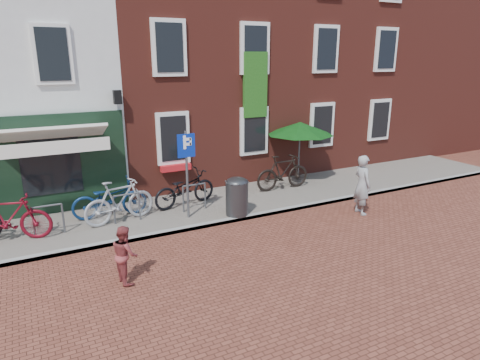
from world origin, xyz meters
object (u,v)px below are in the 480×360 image
bicycle_3 (119,201)px  boy (125,254)px  parasol (300,126)px  bicycle_1 (9,218)px  parking_sign (187,160)px  woman (362,185)px  bicycle_2 (110,199)px  bicycle_4 (185,188)px  litter_bin (237,194)px  bicycle_5 (283,172)px

bicycle_3 → boy: bearing=157.9°
parasol → bicycle_1: bearing=-173.2°
bicycle_3 → parking_sign: bearing=-119.0°
woman → bicycle_2: (-6.78, 2.89, -0.25)m
boy → bicycle_2: bearing=-12.5°
boy → bicycle_3: bicycle_3 is taller
bicycle_1 → bicycle_4: 4.81m
litter_bin → boy: (-3.70, -2.17, -0.10)m
litter_bin → parasol: size_ratio=0.49×
bicycle_2 → bicycle_5: bicycle_5 is taller
bicycle_3 → bicycle_5: same height
parking_sign → bicycle_5: bearing=14.7°
parasol → bicycle_3: 7.00m
woman → bicycle_2: 7.37m
bicycle_1 → bicycle_5: (8.37, 0.48, 0.00)m
bicycle_2 → bicycle_3: size_ratio=1.03×
parking_sign → bicycle_5: parking_sign is taller
litter_bin → bicycle_2: 3.64m
parking_sign → bicycle_4: 1.54m
woman → bicycle_1: (-9.32, 2.35, -0.19)m
bicycle_3 → bicycle_5: size_ratio=1.00×
bicycle_2 → bicycle_4: 2.24m
boy → bicycle_2: boy is taller
bicycle_5 → bicycle_1: bearing=94.5°
woman → litter_bin: bearing=75.3°
boy → parasol: bearing=-66.2°
bicycle_3 → bicycle_4: bicycle_3 is taller
bicycle_2 → parking_sign: bearing=-114.5°
bicycle_1 → bicycle_4: (4.79, 0.47, -0.06)m
bicycle_1 → boy: bearing=-130.0°
bicycle_2 → bicycle_4: same height
boy → bicycle_5: bicycle_5 is taller
bicycle_2 → bicycle_4: (2.24, -0.08, 0.00)m
bicycle_5 → bicycle_4: bearing=91.4°
bicycle_2 → woman: bearing=-109.1°
litter_bin → bicycle_1: 5.93m
parking_sign → boy: parking_sign is taller
litter_bin → woman: bearing=-21.6°
bicycle_3 → bicycle_5: (5.65, 0.46, 0.00)m
woman → bicycle_2: woman is taller
bicycle_1 → parking_sign: bearing=-81.1°
bicycle_1 → bicycle_2: bearing=-62.4°
bicycle_2 → bicycle_4: bearing=-88.0°
woman → boy: size_ratio=1.45×
parasol → woman: size_ratio=1.37×
parasol → woman: bearing=-92.5°
boy → bicycle_5: (6.22, 3.63, 0.09)m
parasol → woman: (-0.15, -3.47, -1.25)m
parasol → bicycle_4: 4.96m
woman → bicycle_3: woman is taller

